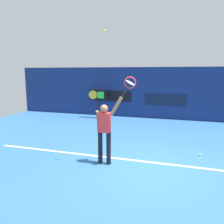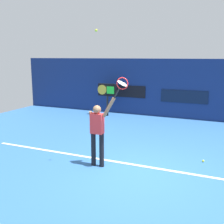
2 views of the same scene
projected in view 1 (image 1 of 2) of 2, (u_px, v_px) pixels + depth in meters
The scene contains 10 objects.
ground_plane at pixel (143, 167), 6.26m from camera, with size 18.00×18.00×0.00m, color #2D609E.
back_wall at pixel (165, 93), 12.58m from camera, with size 18.00×0.20×2.84m, color navy.
sponsor_banner_center at pixel (165, 100), 12.52m from camera, with size 2.20×0.03×0.60m, color #0C1933.
sponsor_banner_portside at pixel (113, 96), 13.39m from camera, with size 2.20×0.03×0.60m, color black.
court_baseline at pixel (145, 162), 6.64m from camera, with size 10.00×0.10×0.01m, color white.
tennis_player at pixel (105, 129), 6.36m from camera, with size 0.78×0.31×1.93m.
tennis_racket at pixel (129, 84), 5.94m from camera, with size 0.45×0.27×0.61m.
tennis_ball at pixel (104, 31), 5.81m from camera, with size 0.07×0.07×0.07m, color #CCE033.
scoreboard_clock at pixel (98, 96), 12.80m from camera, with size 0.96×0.20×1.61m.
spare_ball at pixel (200, 155), 7.13m from camera, with size 0.07×0.07×0.07m, color #CCE033.
Camera 1 is at (0.98, -5.88, 2.57)m, focal length 36.86 mm.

